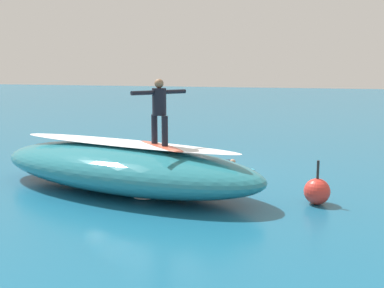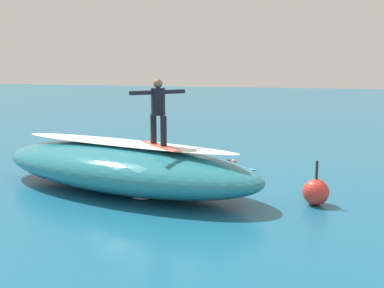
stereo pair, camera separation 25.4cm
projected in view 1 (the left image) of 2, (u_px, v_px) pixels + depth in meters
name	position (u px, v px, depth m)	size (l,w,h in m)	color
ground_plane	(171.00, 173.00, 15.30)	(120.00, 120.00, 0.00)	#196084
wave_crest	(123.00, 167.00, 13.04)	(8.30, 3.00, 1.29)	teal
wave_foam_lip	(123.00, 143.00, 12.93)	(7.06, 1.05, 0.08)	white
surfboard_riding	(160.00, 146.00, 12.35)	(2.11, 0.47, 0.09)	#E0563D
surfer_riding	(159.00, 107.00, 12.18)	(1.08, 1.32, 1.69)	black
surfboard_paddling	(217.00, 169.00, 15.71)	(2.47, 0.48, 0.06)	#33B2D1
surfer_paddling	(214.00, 164.00, 15.69)	(1.68, 0.61, 0.30)	black
buoy_marker	(317.00, 191.00, 11.78)	(0.65, 0.65, 1.11)	red
foam_patch_near	(147.00, 195.00, 12.39)	(0.78, 0.65, 0.13)	white
foam_patch_mid	(200.00, 181.00, 13.78)	(0.99, 0.75, 0.17)	white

